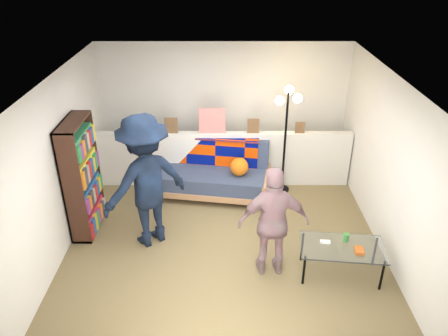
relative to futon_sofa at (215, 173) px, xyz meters
name	(u,v)px	position (x,y,z in m)	size (l,w,h in m)	color
ground	(224,244)	(0.16, -1.48, -0.39)	(5.00, 5.00, 0.00)	brown
room_shell	(224,126)	(0.16, -1.01, 1.29)	(4.60, 5.05, 2.45)	silver
half_wall_ledge	(224,159)	(0.16, 0.32, 0.11)	(4.45, 0.15, 1.00)	silver
ledge_decor	(211,124)	(-0.07, 0.30, 0.79)	(2.97, 0.02, 0.45)	brown
futon_sofa	(215,173)	(0.00, 0.00, 0.00)	(2.04, 1.19, 0.83)	#B07C55
bookshelf	(82,181)	(-1.92, -1.03, 0.43)	(0.29, 0.87, 1.75)	black
coffee_table	(343,248)	(1.69, -2.12, 0.04)	(1.13, 0.71, 0.56)	black
floor_lamp	(287,119)	(1.20, 0.11, 0.94)	(0.42, 0.33, 1.87)	black
person_left	(146,182)	(-0.93, -1.35, 0.60)	(1.27, 0.73, 1.96)	black
person_right	(274,223)	(0.79, -2.04, 0.39)	(0.91, 0.38, 1.55)	#C27D8E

